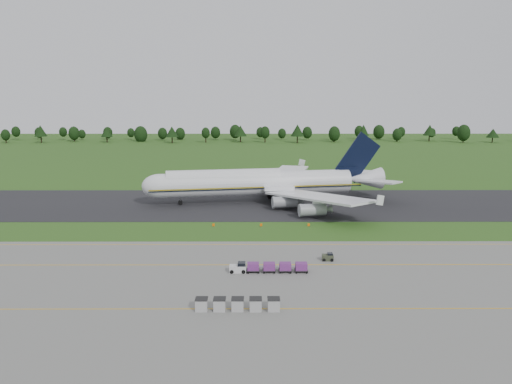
{
  "coord_description": "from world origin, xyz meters",
  "views": [
    {
      "loc": [
        1.23,
        -102.83,
        27.83
      ],
      "look_at": [
        1.57,
        2.0,
        8.13
      ],
      "focal_mm": 35.0,
      "sensor_mm": 36.0,
      "label": 1
    }
  ],
  "objects_px": {
    "aircraft": "(261,183)",
    "edge_markers": "(261,225)",
    "utility_cart": "(328,258)",
    "uld_row": "(238,304)",
    "baggage_train": "(267,267)"
  },
  "relations": [
    {
      "from": "uld_row",
      "to": "edge_markers",
      "type": "relative_size",
      "value": 0.52
    },
    {
      "from": "baggage_train",
      "to": "uld_row",
      "type": "relative_size",
      "value": 1.13
    },
    {
      "from": "uld_row",
      "to": "baggage_train",
      "type": "bearing_deg",
      "value": 73.64
    },
    {
      "from": "edge_markers",
      "to": "baggage_train",
      "type": "bearing_deg",
      "value": -88.81
    },
    {
      "from": "aircraft",
      "to": "utility_cart",
      "type": "xyz_separation_m",
      "value": [
        10.99,
        -50.33,
        -4.8
      ]
    },
    {
      "from": "edge_markers",
      "to": "uld_row",
      "type": "bearing_deg",
      "value": -94.76
    },
    {
      "from": "aircraft",
      "to": "uld_row",
      "type": "height_order",
      "value": "aircraft"
    },
    {
      "from": "aircraft",
      "to": "baggage_train",
      "type": "relative_size",
      "value": 5.3
    },
    {
      "from": "aircraft",
      "to": "edge_markers",
      "type": "xyz_separation_m",
      "value": [
        -0.29,
        -26.34,
        -5.11
      ]
    },
    {
      "from": "aircraft",
      "to": "baggage_train",
      "type": "height_order",
      "value": "aircraft"
    },
    {
      "from": "uld_row",
      "to": "aircraft",
      "type": "bearing_deg",
      "value": 86.77
    },
    {
      "from": "edge_markers",
      "to": "utility_cart",
      "type": "bearing_deg",
      "value": -64.81
    },
    {
      "from": "aircraft",
      "to": "edge_markers",
      "type": "bearing_deg",
      "value": -90.63
    },
    {
      "from": "baggage_train",
      "to": "utility_cart",
      "type": "relative_size",
      "value": 6.4
    },
    {
      "from": "utility_cart",
      "to": "edge_markers",
      "type": "distance_m",
      "value": 26.51
    }
  ]
}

